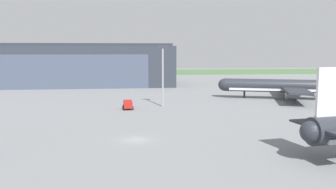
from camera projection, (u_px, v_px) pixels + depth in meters
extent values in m
plane|color=slate|center=(136.00, 140.00, 56.23)|extent=(440.00, 440.00, 0.00)
cube|color=#4A6C40|center=(132.00, 72.00, 228.66)|extent=(440.00, 56.00, 0.08)
cube|color=#2D333D|center=(64.00, 66.00, 144.15)|extent=(91.20, 32.24, 16.39)
cube|color=#424C60|center=(56.00, 72.00, 128.31)|extent=(69.31, 0.30, 13.11)
cube|color=#2D333D|center=(64.00, 45.00, 143.01)|extent=(91.20, 7.74, 1.20)
sphere|color=#282B33|center=(311.00, 132.00, 44.26)|extent=(2.96, 2.96, 2.96)
cube|color=silver|center=(331.00, 92.00, 44.32)|extent=(4.40, 1.11, 6.44)
cube|color=#282B33|center=(310.00, 124.00, 47.48)|extent=(3.86, 5.73, 0.28)
cylinder|color=#282B33|center=(289.00, 86.00, 102.33)|extent=(37.92, 15.55, 3.93)
sphere|color=#282B33|center=(224.00, 85.00, 106.19)|extent=(3.77, 3.77, 3.77)
cube|color=silver|center=(289.00, 89.00, 102.47)|extent=(35.00, 14.64, 0.69)
cube|color=#282B33|center=(288.00, 85.00, 110.60)|extent=(10.49, 16.23, 0.56)
cube|color=#282B33|center=(297.00, 91.00, 93.87)|extent=(10.49, 16.23, 0.56)
cylinder|color=gray|center=(286.00, 89.00, 109.77)|extent=(4.22, 3.20, 2.16)
cylinder|color=gray|center=(293.00, 95.00, 95.38)|extent=(4.22, 3.20, 2.16)
cylinder|color=black|center=(244.00, 95.00, 105.34)|extent=(0.56, 0.56, 2.08)
cylinder|color=black|center=(293.00, 95.00, 104.41)|extent=(0.56, 0.56, 2.08)
cylinder|color=black|center=(295.00, 97.00, 100.40)|extent=(0.56, 0.56, 2.08)
cube|color=#AD1E19|center=(128.00, 105.00, 84.09)|extent=(2.17, 1.66, 1.50)
cube|color=#AD1E19|center=(128.00, 104.00, 86.11)|extent=(2.24, 2.75, 1.66)
cylinder|color=black|center=(124.00, 108.00, 84.06)|extent=(0.32, 0.95, 0.94)
cylinder|color=black|center=(133.00, 108.00, 84.44)|extent=(0.32, 0.95, 0.94)
cylinder|color=black|center=(123.00, 107.00, 86.50)|extent=(0.32, 0.95, 0.94)
cylinder|color=black|center=(132.00, 106.00, 86.88)|extent=(0.32, 0.95, 0.94)
cylinder|color=#99999E|center=(163.00, 78.00, 88.36)|extent=(0.44, 0.44, 15.10)
cube|color=#333338|center=(163.00, 47.00, 87.33)|extent=(2.40, 0.50, 0.80)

